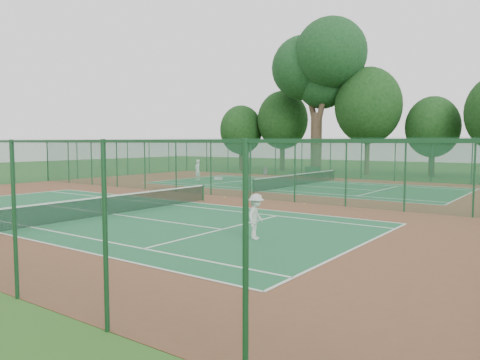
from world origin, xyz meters
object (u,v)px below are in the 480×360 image
player_far (198,170)px  kit_bag (218,178)px  big_tree (319,65)px  trash_bin (265,171)px  bench (314,172)px  player_near (256,217)px

player_far → kit_bag: player_far is taller
big_tree → trash_bin: bearing=-126.8°
player_far → bench: 11.40m
player_far → kit_bag: bearing=136.1°
bench → big_tree: 12.14m
player_near → bench: size_ratio=0.95×
player_far → kit_bag: 2.06m
player_far → trash_bin: 9.30m
bench → kit_bag: (-5.72, -7.58, -0.40)m
trash_bin → bench: (5.59, -0.11, 0.12)m
trash_bin → kit_bag: size_ratio=1.18×
player_far → bench: size_ratio=1.10×
trash_bin → bench: bearing=-1.1°
player_near → trash_bin: (-17.05, 27.19, -0.40)m
player_near → kit_bag: 25.99m
bench → trash_bin: bearing=179.5°
player_near → player_far: player_far is taller
bench → kit_bag: 9.51m
kit_bag → big_tree: 17.28m
trash_bin → big_tree: size_ratio=0.05×
player_near → bench: bearing=8.0°
trash_bin → kit_bag: (-0.13, -7.70, -0.28)m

